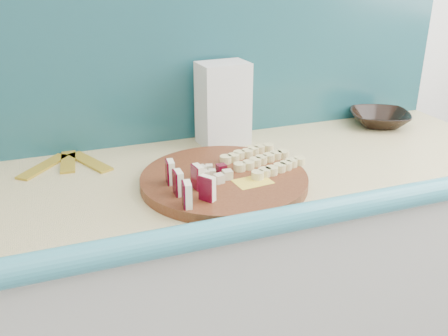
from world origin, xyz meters
TOP-DOWN VIEW (x-y plane):
  - kitchen_counter at (0.10, 1.50)m, footprint 2.20×0.63m
  - backsplash at (0.10, 1.79)m, footprint 2.20×0.02m
  - cutting_board at (0.30, 1.41)m, footprint 0.52×0.52m
  - apple_wedges at (0.19, 1.34)m, footprint 0.08×0.17m
  - apple_chunks at (0.28, 1.41)m, footprint 0.06×0.07m
  - banana_slices at (0.42, 1.45)m, footprint 0.21×0.20m
  - brown_bowl at (0.96, 1.67)m, footprint 0.26×0.26m
  - flour_bag at (0.40, 1.70)m, footprint 0.15×0.11m
  - sponge at (0.35, 1.35)m, footprint 0.10×0.07m
  - banana_peel at (-0.06, 1.69)m, footprint 0.25×0.21m

SIDE VIEW (x-z plane):
  - kitchen_counter at x=0.10m, z-range 0.00..0.91m
  - banana_peel at x=-0.06m, z-range 0.91..0.92m
  - cutting_board at x=0.30m, z-range 0.91..0.94m
  - sponge at x=0.35m, z-range 0.91..0.94m
  - brown_bowl at x=0.96m, z-range 0.91..0.96m
  - banana_slices at x=0.42m, z-range 0.94..0.96m
  - apple_chunks at x=0.28m, z-range 0.94..0.96m
  - apple_wedges at x=0.19m, z-range 0.94..0.99m
  - flour_bag at x=0.40m, z-range 0.91..1.16m
  - backsplash at x=0.10m, z-range 0.91..1.41m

